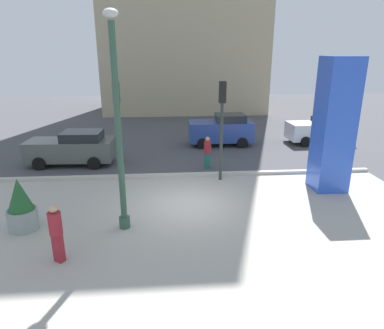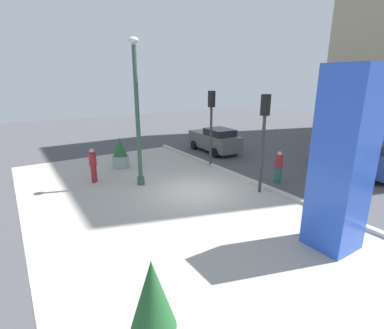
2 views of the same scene
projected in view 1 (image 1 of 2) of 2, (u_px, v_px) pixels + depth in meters
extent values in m
plane|color=#47474C|center=(183.00, 170.00, 17.26)|extent=(60.00, 60.00, 0.00)
cube|color=#ADA89E|center=(193.00, 230.00, 11.58)|extent=(18.00, 10.00, 0.02)
cube|color=#B7B2A8|center=(184.00, 175.00, 16.40)|extent=(18.00, 0.24, 0.16)
cylinder|color=#335642|center=(125.00, 222.00, 11.65)|extent=(0.36, 0.36, 0.40)
cylinder|color=#335642|center=(119.00, 134.00, 10.70)|extent=(0.20, 0.20, 6.48)
ellipsoid|color=silver|center=(111.00, 13.00, 9.63)|extent=(0.44, 0.44, 0.28)
cube|color=blue|center=(334.00, 126.00, 14.20)|extent=(1.33, 1.33, 5.47)
cylinder|color=gray|center=(23.00, 219.00, 11.51)|extent=(0.96, 0.96, 0.72)
cylinder|color=#382819|center=(22.00, 210.00, 11.40)|extent=(0.89, 0.89, 0.04)
cone|color=#235B2D|center=(19.00, 194.00, 11.22)|extent=(0.80, 0.80, 1.07)
cylinder|color=#333833|center=(221.00, 143.00, 15.46)|extent=(0.14, 0.14, 3.53)
cube|color=black|center=(223.00, 92.00, 14.77)|extent=(0.28, 0.32, 0.90)
sphere|color=yellow|center=(222.00, 98.00, 15.01)|extent=(0.18, 0.18, 0.18)
cylinder|color=#333833|center=(119.00, 142.00, 15.60)|extent=(0.14, 0.14, 3.51)
cube|color=black|center=(116.00, 92.00, 14.91)|extent=(0.28, 0.32, 0.90)
sphere|color=yellow|center=(116.00, 86.00, 14.99)|extent=(0.18, 0.18, 0.18)
cube|color=#565B56|center=(71.00, 150.00, 17.96)|extent=(4.42, 1.91, 1.02)
cube|color=#1E2328|center=(82.00, 136.00, 17.75)|extent=(2.02, 1.60, 0.44)
cylinder|color=black|center=(39.00, 164.00, 17.24)|extent=(0.65, 0.25, 0.64)
cylinder|color=black|center=(51.00, 154.00, 18.88)|extent=(0.65, 0.25, 0.64)
cylinder|color=black|center=(94.00, 163.00, 17.34)|extent=(0.65, 0.25, 0.64)
cylinder|color=black|center=(101.00, 153.00, 18.97)|extent=(0.65, 0.25, 0.64)
cube|color=#2D4793|center=(220.00, 131.00, 21.66)|extent=(3.94, 1.73, 1.20)
cube|color=#1E2328|center=(230.00, 118.00, 21.45)|extent=(1.78, 1.52, 0.45)
cylinder|color=black|center=(202.00, 144.00, 20.93)|extent=(0.64, 0.22, 0.64)
cylinder|color=black|center=(200.00, 137.00, 22.55)|extent=(0.64, 0.22, 0.64)
cylinder|color=black|center=(242.00, 143.00, 21.12)|extent=(0.64, 0.22, 0.64)
cylinder|color=black|center=(237.00, 136.00, 22.75)|extent=(0.64, 0.22, 0.64)
cube|color=silver|center=(319.00, 131.00, 22.15)|extent=(4.02, 1.85, 1.04)
cube|color=#1E2328|center=(329.00, 120.00, 22.00)|extent=(1.83, 1.57, 0.30)
cylinder|color=black|center=(305.00, 142.00, 21.36)|extent=(0.65, 0.24, 0.64)
cylinder|color=black|center=(295.00, 135.00, 22.98)|extent=(0.65, 0.24, 0.64)
cylinder|color=black|center=(343.00, 141.00, 21.62)|extent=(0.65, 0.24, 0.64)
cylinder|color=black|center=(330.00, 134.00, 23.24)|extent=(0.65, 0.24, 0.64)
cube|color=maroon|center=(58.00, 248.00, 9.72)|extent=(0.34, 0.32, 0.87)
cylinder|color=maroon|center=(55.00, 223.00, 9.48)|extent=(0.50, 0.50, 0.65)
sphere|color=tan|center=(53.00, 209.00, 9.34)|extent=(0.24, 0.24, 0.24)
cube|color=#236656|center=(207.00, 161.00, 17.43)|extent=(0.32, 0.26, 0.81)
cylinder|color=maroon|center=(208.00, 147.00, 17.21)|extent=(0.43, 0.43, 0.61)
sphere|color=tan|center=(208.00, 139.00, 17.08)|extent=(0.22, 0.22, 0.22)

